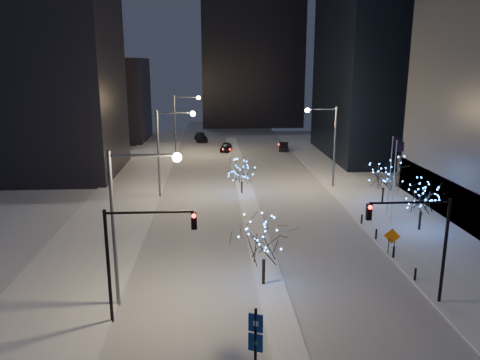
{
  "coord_description": "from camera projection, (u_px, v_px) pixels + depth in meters",
  "views": [
    {
      "loc": [
        -3.9,
        -25.41,
        14.95
      ],
      "look_at": [
        -1.5,
        14.45,
        5.0
      ],
      "focal_mm": 35.0,
      "sensor_mm": 36.0,
      "label": 1
    }
  ],
  "objects": [
    {
      "name": "car_near",
      "position": [
        226.0,
        147.0,
        82.14
      ],
      "size": [
        2.39,
        4.61,
        1.5
      ],
      "primitive_type": "imported",
      "rotation": [
        0.0,
        0.0,
        -0.14
      ],
      "color": "black",
      "rests_on": "ground"
    },
    {
      "name": "car_mid",
      "position": [
        284.0,
        146.0,
        82.96
      ],
      "size": [
        2.3,
        4.76,
        1.51
      ],
      "primitive_type": "imported",
      "rotation": [
        0.0,
        0.0,
        2.98
      ],
      "color": "black",
      "rests_on": "ground"
    },
    {
      "name": "holiday_tree_median_far",
      "position": [
        242.0,
        171.0,
        54.45
      ],
      "size": [
        4.03,
        4.03,
        4.11
      ],
      "color": "black",
      "rests_on": "median"
    },
    {
      "name": "street_lamp_w_far",
      "position": [
        181.0,
        117.0,
        76.72
      ],
      "size": [
        4.4,
        0.56,
        10.0
      ],
      "color": "#595E66",
      "rests_on": "ground"
    },
    {
      "name": "east_sidewalk",
      "position": [
        395.0,
        211.0,
        48.68
      ],
      "size": [
        10.0,
        90.0,
        0.15
      ],
      "primitive_type": "cube",
      "color": "white",
      "rests_on": "ground"
    },
    {
      "name": "filler_west_far",
      "position": [
        100.0,
        100.0,
        92.8
      ],
      "size": [
        18.0,
        16.0,
        16.0
      ],
      "primitive_type": "cube",
      "color": "black",
      "rests_on": "ground"
    },
    {
      "name": "street_lamp_east",
      "position": [
        328.0,
        136.0,
        56.54
      ],
      "size": [
        3.9,
        0.56,
        10.0
      ],
      "color": "#595E66",
      "rests_on": "ground"
    },
    {
      "name": "median",
      "position": [
        245.0,
        188.0,
        57.49
      ],
      "size": [
        2.0,
        80.0,
        0.15
      ],
      "primitive_type": "cube",
      "color": "white",
      "rests_on": "ground"
    },
    {
      "name": "construction_sign",
      "position": [
        392.0,
        238.0,
        37.23
      ],
      "size": [
        1.24,
        0.44,
        2.13
      ],
      "rotation": [
        0.0,
        0.0,
        -0.31
      ],
      "color": "black",
      "rests_on": "east_sidewalk"
    },
    {
      "name": "horizon_block",
      "position": [
        252.0,
        38.0,
        112.83
      ],
      "size": [
        24.0,
        14.0,
        42.0
      ],
      "primitive_type": "cube",
      "color": "black",
      "rests_on": "ground"
    },
    {
      "name": "traffic_signal_west",
      "position": [
        135.0,
        247.0,
        26.8
      ],
      "size": [
        5.26,
        0.43,
        7.0
      ],
      "color": "black",
      "rests_on": "ground"
    },
    {
      "name": "road",
      "position": [
        242.0,
        179.0,
        62.35
      ],
      "size": [
        20.0,
        130.0,
        0.02
      ],
      "primitive_type": "cube",
      "color": "silver",
      "rests_on": "ground"
    },
    {
      "name": "west_sidewalk",
      "position": [
        113.0,
        216.0,
        46.99
      ],
      "size": [
        8.0,
        90.0,
        0.15
      ],
      "primitive_type": "cube",
      "color": "white",
      "rests_on": "ground"
    },
    {
      "name": "filler_west_near",
      "position": [
        32.0,
        86.0,
        62.66
      ],
      "size": [
        22.0,
        18.0,
        24.0
      ],
      "primitive_type": "cube",
      "color": "black",
      "rests_on": "ground"
    },
    {
      "name": "holiday_tree_plaza_far",
      "position": [
        384.0,
        174.0,
        50.48
      ],
      "size": [
        4.54,
        4.54,
        5.19
      ],
      "color": "black",
      "rests_on": "east_sidewalk"
    },
    {
      "name": "street_lamp_w_mid",
      "position": [
        167.0,
        141.0,
        52.51
      ],
      "size": [
        4.4,
        0.56,
        10.0
      ],
      "color": "#595E66",
      "rests_on": "ground"
    },
    {
      "name": "car_far",
      "position": [
        201.0,
        137.0,
        92.41
      ],
      "size": [
        2.98,
        5.69,
        1.57
      ],
      "primitive_type": "imported",
      "rotation": [
        0.0,
        0.0,
        0.15
      ],
      "color": "black",
      "rests_on": "ground"
    },
    {
      "name": "traffic_signal_east",
      "position": [
        422.0,
        234.0,
        28.79
      ],
      "size": [
        5.26,
        0.43,
        7.0
      ],
      "color": "black",
      "rests_on": "ground"
    },
    {
      "name": "holiday_tree_plaza_near",
      "position": [
        422.0,
        197.0,
        42.18
      ],
      "size": [
        3.71,
        3.71,
        4.74
      ],
      "color": "black",
      "rests_on": "east_sidewalk"
    },
    {
      "name": "street_lamp_w_near",
      "position": [
        130.0,
        207.0,
        28.29
      ],
      "size": [
        4.4,
        0.56,
        10.0
      ],
      "color": "#595E66",
      "rests_on": "ground"
    },
    {
      "name": "holiday_tree_median_near",
      "position": [
        264.0,
        240.0,
        31.58
      ],
      "size": [
        4.89,
        4.89,
        4.92
      ],
      "color": "black",
      "rests_on": "median"
    },
    {
      "name": "flagpoles",
      "position": [
        393.0,
        173.0,
        44.78
      ],
      "size": [
        1.35,
        2.6,
        8.0
      ],
      "color": "silver",
      "rests_on": "east_sidewalk"
    },
    {
      "name": "bollards",
      "position": [
        384.0,
        243.0,
        38.59
      ],
      "size": [
        0.16,
        12.16,
        0.9
      ],
      "color": "black",
      "rests_on": "east_sidewalk"
    },
    {
      "name": "ground",
      "position": [
        279.0,
        316.0,
        28.45
      ],
      "size": [
        160.0,
        160.0,
        0.0
      ],
      "primitive_type": "plane",
      "color": "silver",
      "rests_on": "ground"
    },
    {
      "name": "wayfinding_sign",
      "position": [
        256.0,
        338.0,
        21.93
      ],
      "size": [
        0.68,
        0.37,
        3.97
      ],
      "rotation": [
        0.0,
        0.0,
        -0.42
      ],
      "color": "black",
      "rests_on": "ground"
    }
  ]
}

